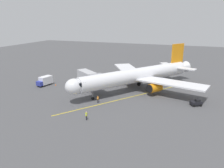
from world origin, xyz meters
name	(u,v)px	position (x,y,z in m)	size (l,w,h in m)	color
ground_plane	(139,89)	(0.00, 0.00, 0.00)	(220.00, 220.00, 0.00)	#4C4C4F
apron_lead_in_line	(130,97)	(0.59, 6.75, 0.01)	(0.24, 40.00, 0.01)	yellow
airplane	(138,75)	(0.43, 0.52, 4.00)	(31.32, 34.87, 11.50)	white
jet_bridge	(91,78)	(11.40, 6.49, 3.76)	(10.35, 8.46, 5.40)	#B7B7BC
ground_crew_marshaller	(98,99)	(6.57, 13.07, 0.89)	(0.32, 0.44, 1.71)	#23232D
ground_crew_wing_walker	(86,116)	(5.01, 21.96, 0.89)	(0.27, 0.41, 1.71)	#23232D
box_truck_near_nose	(45,81)	(26.50, 5.99, 1.39)	(2.91, 4.92, 2.62)	#2D3899
tug_portside	(196,103)	(-14.58, 7.01, 0.70)	(2.74, 2.43, 1.50)	black
safety_cone_nose_left	(97,88)	(10.83, 4.05, 0.28)	(0.32, 0.32, 0.55)	#F2590F
safety_cone_nose_right	(56,84)	(23.65, 4.88, 0.28)	(0.32, 0.32, 0.55)	#F2590F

